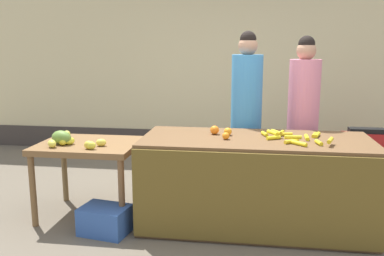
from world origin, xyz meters
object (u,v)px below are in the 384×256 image
vendor_woman_pink_shirt (303,120)px  vendor_woman_blue_shirt (246,117)px  produce_crate (105,220)px  parked_motorcycle (373,152)px  produce_sack (173,176)px

vendor_woman_pink_shirt → vendor_woman_blue_shirt: bearing=-175.4°
vendor_woman_pink_shirt → produce_crate: size_ratio=4.20×
parked_motorcycle → produce_sack: parked_motorcycle is taller
parked_motorcycle → produce_crate: bearing=-146.0°
vendor_woman_pink_shirt → parked_motorcycle: (1.00, 0.80, -0.53)m
vendor_woman_blue_shirt → vendor_woman_pink_shirt: bearing=4.6°
vendor_woman_blue_shirt → parked_motorcycle: 1.91m
vendor_woman_blue_shirt → produce_crate: (-1.28, -1.10, -0.83)m
vendor_woman_blue_shirt → vendor_woman_pink_shirt: size_ratio=1.03×
vendor_woman_pink_shirt → produce_sack: size_ratio=3.84×
vendor_woman_pink_shirt → produce_crate: vendor_woman_pink_shirt is taller
parked_motorcycle → vendor_woman_pink_shirt: bearing=-141.2°
vendor_woman_blue_shirt → produce_crate: bearing=-139.3°
produce_crate → vendor_woman_pink_shirt: bearing=31.2°
vendor_woman_pink_shirt → produce_sack: vendor_woman_pink_shirt is taller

